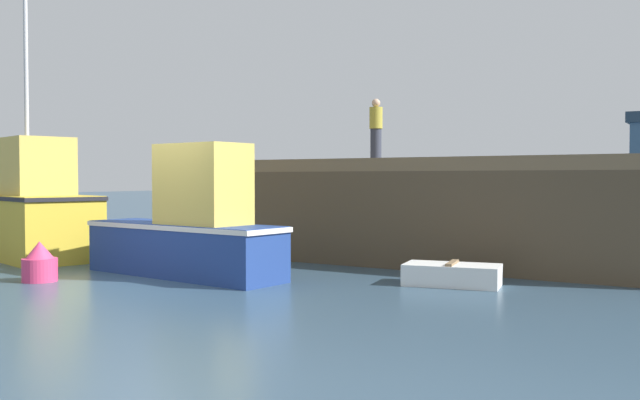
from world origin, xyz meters
TOP-DOWN VIEW (x-y plane):
  - ground at (0.00, 0.00)m, footprint 120.00×160.00m
  - pier at (2.42, 6.15)m, footprint 10.52×6.45m
  - fishing_boat_near_left at (-4.74, 1.37)m, footprint 4.50×2.71m
  - fishing_boat_near_right at (0.18, 0.93)m, footprint 4.08×1.46m
  - rowboat at (4.34, 2.36)m, footprint 1.58×1.01m
  - dockworker at (0.03, 8.22)m, footprint 0.34×0.34m
  - mooring_buoy_foreground at (-1.53, -0.75)m, footprint 0.56×0.56m

SIDE VIEW (x-z plane):
  - ground at x=0.00m, z-range -0.10..0.00m
  - rowboat at x=4.34m, z-range -0.02..0.36m
  - mooring_buoy_foreground at x=-1.53m, z-range -0.03..0.62m
  - fishing_boat_near_right at x=0.18m, z-range -0.30..1.96m
  - fishing_boat_near_left at x=-4.74m, z-range -1.91..3.77m
  - pier at x=2.42m, z-range 0.65..2.71m
  - dockworker at x=0.03m, z-range 2.06..3.74m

